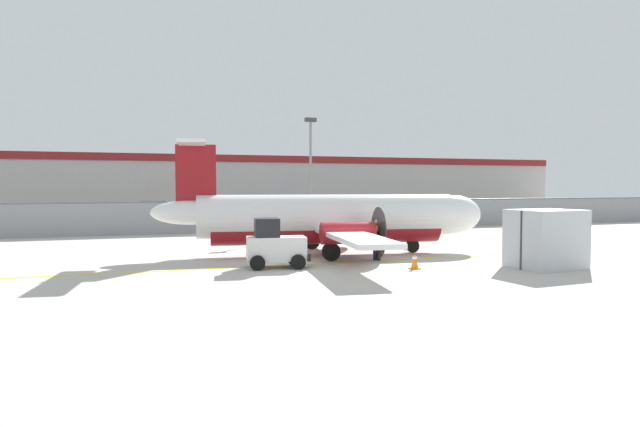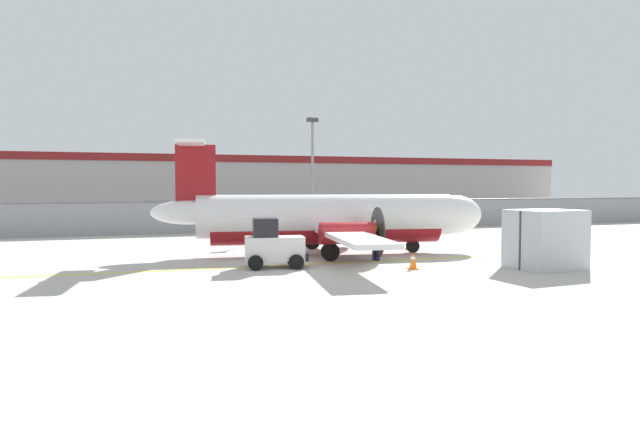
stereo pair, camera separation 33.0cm
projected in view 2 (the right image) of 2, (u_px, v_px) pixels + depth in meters
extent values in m
plane|color=#BCB7AD|center=(364.00, 270.00, 21.04)|extent=(140.00, 140.00, 0.00)
cube|color=yellow|center=(345.00, 262.00, 22.94)|extent=(84.00, 0.20, 0.01)
cube|color=gray|center=(261.00, 217.00, 38.08)|extent=(98.00, 0.04, 2.00)
cylinder|color=slate|center=(261.00, 201.00, 38.03)|extent=(98.00, 0.10, 0.10)
cube|color=#38383A|center=(233.00, 221.00, 49.04)|extent=(98.00, 17.00, 0.12)
cube|color=#BCB7B2|center=(206.00, 184.00, 66.45)|extent=(91.00, 8.00, 6.50)
cube|color=maroon|center=(210.00, 158.00, 62.51)|extent=(91.00, 0.20, 0.80)
cylinder|color=white|center=(327.00, 216.00, 25.54)|extent=(11.64, 3.41, 1.90)
ellipsoid|color=white|center=(453.00, 214.00, 26.64)|extent=(2.87, 2.14, 1.80)
ellipsoid|color=white|center=(189.00, 212.00, 24.43)|extent=(3.35, 1.47, 1.05)
cylinder|color=maroon|center=(327.00, 227.00, 25.57)|extent=(10.41, 2.84, 1.48)
cube|color=white|center=(329.00, 228.00, 25.59)|extent=(3.71, 16.07, 0.18)
cylinder|color=maroon|center=(323.00, 224.00, 28.18)|extent=(2.30, 1.18, 0.90)
cone|color=black|center=(345.00, 224.00, 28.39)|extent=(0.50, 0.50, 0.44)
cylinder|color=#262626|center=(348.00, 224.00, 28.41)|extent=(0.32, 2.09, 2.10)
cylinder|color=maroon|center=(347.00, 233.00, 23.07)|extent=(2.30, 1.18, 0.90)
cone|color=black|center=(374.00, 233.00, 23.28)|extent=(0.50, 0.50, 0.44)
cylinder|color=#262626|center=(378.00, 233.00, 23.31)|extent=(0.32, 2.09, 2.10)
cube|color=maroon|center=(196.00, 181.00, 24.42)|extent=(1.71, 0.40, 3.10)
cube|color=white|center=(192.00, 145.00, 24.32)|extent=(1.73, 4.90, 0.14)
cylinder|color=#59595B|center=(413.00, 236.00, 26.33)|extent=(0.16, 0.16, 0.97)
cylinder|color=black|center=(413.00, 246.00, 26.35)|extent=(0.62, 0.30, 0.60)
cylinder|color=#59595B|center=(312.00, 232.00, 27.70)|extent=(0.16, 0.16, 0.90)
cylinder|color=black|center=(312.00, 241.00, 27.73)|extent=(0.78, 0.32, 0.76)
cylinder|color=#59595B|center=(330.00, 241.00, 23.36)|extent=(0.16, 0.16, 0.90)
cylinder|color=black|center=(330.00, 252.00, 23.38)|extent=(0.78, 0.32, 0.76)
cube|color=silver|center=(275.00, 248.00, 21.49)|extent=(2.34, 1.42, 0.90)
cube|color=black|center=(265.00, 227.00, 21.39)|extent=(1.04, 1.12, 0.70)
cube|color=black|center=(305.00, 256.00, 21.70)|extent=(0.32, 1.11, 0.30)
cylinder|color=black|center=(292.00, 258.00, 22.23)|extent=(0.58, 0.26, 0.56)
cylinder|color=black|center=(296.00, 262.00, 21.05)|extent=(0.58, 0.26, 0.56)
cylinder|color=black|center=(254.00, 259.00, 21.98)|extent=(0.58, 0.26, 0.56)
cylinder|color=black|center=(256.00, 263.00, 20.80)|extent=(0.58, 0.26, 0.56)
cylinder|color=#191E4C|center=(378.00, 250.00, 23.50)|extent=(0.22, 0.22, 0.85)
cylinder|color=#191E4C|center=(374.00, 250.00, 23.63)|extent=(0.22, 0.22, 0.85)
cylinder|color=yellow|center=(376.00, 233.00, 23.53)|extent=(0.46, 0.46, 0.60)
cylinder|color=yellow|center=(380.00, 232.00, 23.38)|extent=(0.14, 0.14, 0.55)
cylinder|color=yellow|center=(372.00, 232.00, 23.67)|extent=(0.14, 0.14, 0.55)
sphere|color=tan|center=(376.00, 222.00, 23.51)|extent=(0.22, 0.22, 0.22)
cube|color=#B7BCC1|center=(545.00, 239.00, 21.25)|extent=(2.57, 2.21, 2.20)
cube|color=#333338|center=(545.00, 239.00, 21.25)|extent=(2.44, 0.30, 2.20)
cube|color=orange|center=(278.00, 259.00, 23.91)|extent=(0.36, 0.36, 0.04)
cone|color=orange|center=(278.00, 251.00, 23.89)|extent=(0.28, 0.28, 0.60)
cylinder|color=white|center=(278.00, 249.00, 23.89)|extent=(0.17, 0.17, 0.08)
cube|color=orange|center=(413.00, 269.00, 21.12)|extent=(0.36, 0.36, 0.04)
cone|color=orange|center=(413.00, 260.00, 21.10)|extent=(0.28, 0.28, 0.60)
cylinder|color=white|center=(413.00, 258.00, 21.10)|extent=(0.17, 0.17, 0.08)
cube|color=orange|center=(410.00, 249.00, 27.80)|extent=(0.36, 0.36, 0.04)
cone|color=orange|center=(410.00, 242.00, 27.79)|extent=(0.28, 0.28, 0.60)
cylinder|color=white|center=(410.00, 240.00, 27.78)|extent=(0.17, 0.17, 0.08)
cube|color=#19662D|center=(27.00, 217.00, 42.44)|extent=(4.32, 2.03, 0.80)
cube|color=#262D38|center=(25.00, 208.00, 42.37)|extent=(2.32, 1.73, 0.56)
cylinder|color=black|center=(51.00, 220.00, 43.66)|extent=(0.61, 0.25, 0.60)
cylinder|color=black|center=(45.00, 222.00, 41.91)|extent=(0.61, 0.25, 0.60)
cylinder|color=black|center=(10.00, 221.00, 43.00)|extent=(0.61, 0.25, 0.60)
cylinder|color=black|center=(3.00, 222.00, 41.25)|extent=(0.61, 0.25, 0.60)
cube|color=gray|center=(97.00, 217.00, 42.03)|extent=(4.33, 2.06, 0.80)
cube|color=#262D38|center=(99.00, 208.00, 42.06)|extent=(2.33, 1.75, 0.56)
cylinder|color=black|center=(77.00, 223.00, 40.67)|extent=(0.62, 0.25, 0.60)
cylinder|color=black|center=(77.00, 221.00, 42.33)|extent=(0.62, 0.25, 0.60)
cylinder|color=black|center=(118.00, 222.00, 41.77)|extent=(0.62, 0.25, 0.60)
cylinder|color=black|center=(117.00, 221.00, 43.42)|extent=(0.62, 0.25, 0.60)
cube|color=red|center=(159.00, 211.00, 51.46)|extent=(4.32, 2.01, 0.80)
cube|color=#262D38|center=(157.00, 204.00, 51.39)|extent=(2.31, 1.72, 0.56)
cylinder|color=black|center=(175.00, 214.00, 52.68)|extent=(0.61, 0.25, 0.60)
cylinder|color=black|center=(175.00, 215.00, 50.94)|extent=(0.61, 0.25, 0.60)
cylinder|color=black|center=(143.00, 215.00, 52.02)|extent=(0.61, 0.25, 0.60)
cylinder|color=black|center=(142.00, 216.00, 50.27)|extent=(0.61, 0.25, 0.60)
cube|color=navy|center=(241.00, 214.00, 47.55)|extent=(4.32, 2.02, 0.80)
cube|color=#262D38|center=(240.00, 206.00, 47.46)|extent=(2.31, 1.73, 0.56)
cylinder|color=black|center=(255.00, 217.00, 48.94)|extent=(0.61, 0.25, 0.60)
cylinder|color=black|center=(261.00, 218.00, 47.28)|extent=(0.61, 0.25, 0.60)
cylinder|color=black|center=(222.00, 217.00, 47.86)|extent=(0.61, 0.25, 0.60)
cylinder|color=black|center=(227.00, 218.00, 46.20)|extent=(0.61, 0.25, 0.60)
cube|color=gray|center=(292.00, 215.00, 46.16)|extent=(4.35, 2.12, 0.80)
cube|color=#262D38|center=(290.00, 206.00, 46.09)|extent=(2.35, 1.78, 0.56)
cylinder|color=black|center=(306.00, 218.00, 47.35)|extent=(0.62, 0.26, 0.60)
cylinder|color=black|center=(311.00, 219.00, 45.59)|extent=(0.62, 0.26, 0.60)
cylinder|color=black|center=(273.00, 218.00, 46.76)|extent=(0.62, 0.26, 0.60)
cylinder|color=black|center=(276.00, 219.00, 45.00)|extent=(0.62, 0.26, 0.60)
cube|color=red|center=(346.00, 212.00, 50.14)|extent=(4.32, 2.03, 0.80)
cube|color=#262D38|center=(348.00, 204.00, 50.17)|extent=(2.32, 1.73, 0.56)
cylinder|color=black|center=(336.00, 217.00, 48.79)|extent=(0.61, 0.25, 0.60)
cylinder|color=black|center=(328.00, 216.00, 50.45)|extent=(0.61, 0.25, 0.60)
cylinder|color=black|center=(365.00, 216.00, 49.87)|extent=(0.61, 0.25, 0.60)
cylinder|color=black|center=(356.00, 215.00, 51.53)|extent=(0.61, 0.25, 0.60)
cube|color=red|center=(431.00, 213.00, 48.02)|extent=(4.34, 2.10, 0.80)
cube|color=#262D38|center=(429.00, 205.00, 47.92)|extent=(2.34, 1.77, 0.56)
cylinder|color=black|center=(438.00, 216.00, 49.42)|extent=(0.62, 0.26, 0.60)
cylinder|color=black|center=(451.00, 217.00, 47.77)|extent=(0.62, 0.26, 0.60)
cylinder|color=black|center=(411.00, 217.00, 48.30)|extent=(0.62, 0.26, 0.60)
cylinder|color=black|center=(423.00, 218.00, 46.65)|extent=(0.62, 0.26, 0.60)
cylinder|color=slate|center=(312.00, 179.00, 35.31)|extent=(0.16, 0.16, 7.00)
cube|color=#333333|center=(312.00, 120.00, 35.13)|extent=(0.70, 0.30, 0.24)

